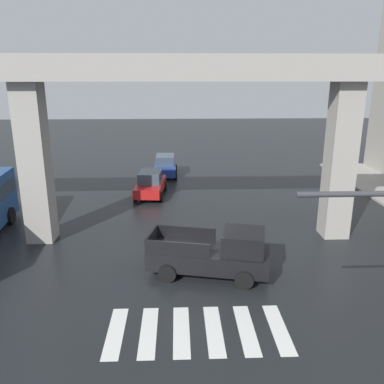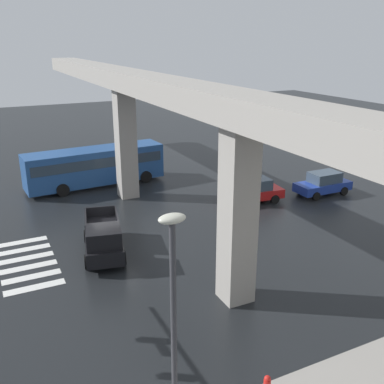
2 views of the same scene
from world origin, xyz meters
The scene contains 6 objects.
ground_plane centered at (0.00, 0.00, 0.00)m, with size 120.00×120.00×0.00m, color black.
crosswalk_stripes centered at (0.00, -4.72, 0.01)m, with size 6.05×2.80×0.01m.
elevated_overpass centered at (0.00, 3.34, 7.91)m, with size 57.75×2.37×9.15m.
pickup_truck centered at (0.96, -0.85, 0.99)m, with size 5.39×2.97×2.08m.
sedan_red centered at (-2.51, 10.99, 0.85)m, with size 2.23×4.43×1.72m.
sedan_blue centered at (-1.63, 16.66, 0.85)m, with size 1.97×4.30×1.72m.
Camera 1 is at (-0.64, -16.31, 8.34)m, focal length 37.55 mm.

